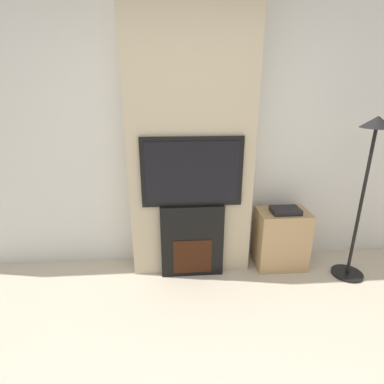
% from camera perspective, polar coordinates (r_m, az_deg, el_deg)
% --- Properties ---
extents(wall_back, '(6.00, 0.06, 2.70)m').
position_cam_1_polar(wall_back, '(2.98, -0.49, 10.88)').
color(wall_back, silver).
rests_on(wall_back, ground_plane).
extents(chimney_breast, '(1.16, 0.30, 2.70)m').
position_cam_1_polar(chimney_breast, '(2.81, -0.24, 10.34)').
color(chimney_breast, '#BCAD8E').
rests_on(chimney_breast, ground_plane).
extents(fireplace, '(0.61, 0.15, 0.74)m').
position_cam_1_polar(fireplace, '(2.98, 0.00, -9.13)').
color(fireplace, black).
rests_on(fireplace, ground_plane).
extents(television, '(0.93, 0.07, 0.65)m').
position_cam_1_polar(television, '(2.72, 0.01, 3.84)').
color(television, black).
rests_on(television, fireplace).
extents(floor_lamp, '(0.30, 0.30, 1.56)m').
position_cam_1_polar(floor_lamp, '(3.09, 30.54, 4.02)').
color(floor_lamp, black).
rests_on(floor_lamp, ground_plane).
extents(media_stand, '(0.51, 0.35, 0.66)m').
position_cam_1_polar(media_stand, '(3.26, 16.59, -8.39)').
color(media_stand, tan).
rests_on(media_stand, ground_plane).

